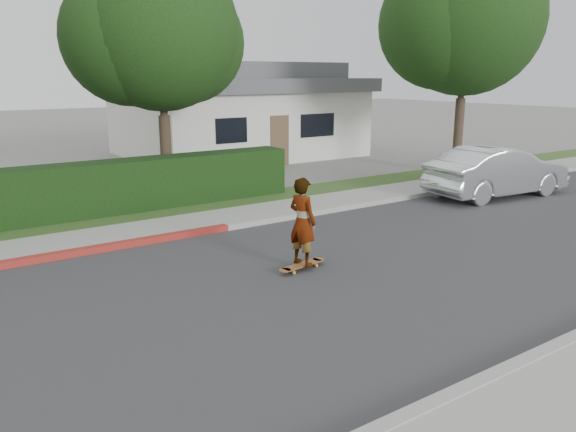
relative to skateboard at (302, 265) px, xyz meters
name	(u,v)px	position (x,y,z in m)	size (l,w,h in m)	color
ground	(285,289)	(-0.86, -0.68, -0.10)	(120.00, 120.00, 0.00)	slate
road	(285,289)	(-0.86, -0.68, -0.10)	(60.00, 8.00, 0.01)	#2D2D30
curb_near	(474,387)	(-0.86, -4.78, -0.03)	(60.00, 0.20, 0.15)	#9E9E99
sidewalk_near	(542,426)	(-0.86, -5.68, -0.04)	(60.00, 1.60, 0.12)	gray
curb_far	(189,234)	(-0.86, 3.42, -0.03)	(60.00, 0.20, 0.15)	#9E9E99
sidewalk_far	(174,226)	(-0.86, 4.32, -0.04)	(60.00, 1.60, 0.12)	gray
planting_strip	(151,214)	(-0.86, 5.92, -0.05)	(60.00, 1.60, 0.10)	#2D4C1E
hedge	(26,198)	(-3.86, 6.52, 0.65)	(15.00, 1.00, 1.50)	black
tree_center	(157,36)	(0.62, 8.51, 4.80)	(5.66, 4.84, 7.44)	#33261C
tree_right	(462,23)	(11.62, 6.01, 5.52)	(6.32, 5.60, 8.56)	#33261C
house	(237,110)	(7.14, 15.32, 1.99)	(10.60, 8.60, 4.30)	beige
skateboard	(302,265)	(0.00, 0.00, 0.00)	(1.19, 0.41, 0.11)	gold
skateboarder	(302,222)	(0.00, 0.00, 0.89)	(0.64, 0.42, 1.74)	white
car_silver	(498,172)	(9.13, 2.16, 0.70)	(1.69, 4.84, 1.60)	silver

